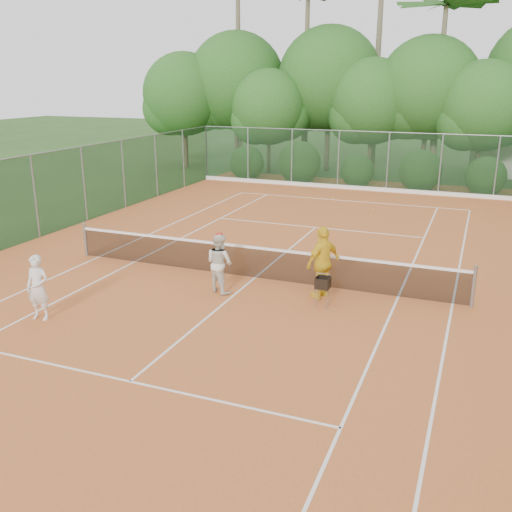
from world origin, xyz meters
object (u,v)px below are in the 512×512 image
(player_center_grp, at_px, (220,263))
(ball_hopper, at_px, (323,283))
(player_white, at_px, (38,288))
(player_yellow, at_px, (323,262))

(player_center_grp, bearing_deg, ball_hopper, 0.39)
(player_white, distance_m, ball_hopper, 6.92)
(player_white, relative_size, player_yellow, 0.82)
(player_center_grp, relative_size, player_yellow, 0.86)
(player_center_grp, height_order, ball_hopper, player_center_grp)
(player_white, bearing_deg, player_yellow, 26.67)
(player_yellow, xyz_separation_m, ball_hopper, (0.18, -0.60, -0.36))
(player_white, relative_size, player_center_grp, 0.96)
(player_yellow, relative_size, ball_hopper, 2.50)
(player_center_grp, distance_m, ball_hopper, 2.87)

